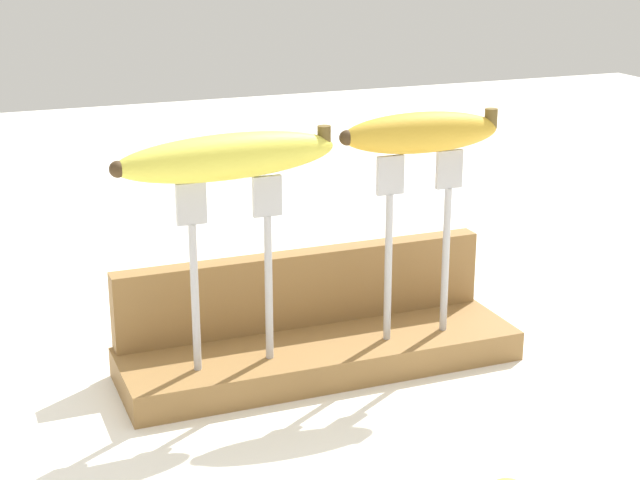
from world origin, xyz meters
The scene contains 7 objects.
ground_plane centered at (0.00, 0.00, 0.00)m, with size 3.00×3.00×0.00m, color white.
wooden_board centered at (0.00, 0.00, 0.01)m, with size 0.38×0.11×0.03m, color olive.
board_backstop centered at (0.00, 0.05, 0.07)m, with size 0.37×0.02×0.07m, color olive.
fork_stand_left centered at (-0.09, -0.02, 0.13)m, with size 0.09×0.01×0.17m.
fork_stand_right centered at (0.09, -0.02, 0.14)m, with size 0.09×0.01×0.18m.
banana_raised_left centered at (-0.09, -0.02, 0.22)m, with size 0.20×0.06×0.04m.
banana_raised_right centered at (0.09, -0.02, 0.23)m, with size 0.16×0.05×0.04m.
Camera 1 is at (-0.32, -0.81, 0.41)m, focal length 55.99 mm.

